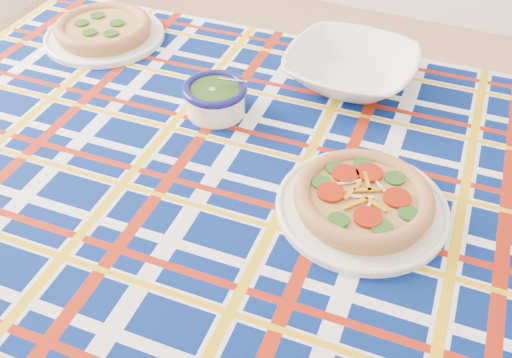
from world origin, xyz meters
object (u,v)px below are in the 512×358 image
at_px(main_focaccia_plate, 363,198).
at_px(serving_bowl, 351,68).
at_px(dining_table, 261,197).
at_px(pesto_bowl, 215,96).

height_order(main_focaccia_plate, serving_bowl, serving_bowl).
bearing_deg(main_focaccia_plate, dining_table, 169.98).
distance_m(pesto_bowl, serving_bowl, 0.33).
distance_m(main_focaccia_plate, pesto_bowl, 0.41).
bearing_deg(pesto_bowl, main_focaccia_plate, -23.78).
bearing_deg(pesto_bowl, dining_table, -38.00).
bearing_deg(dining_table, pesto_bowl, 139.53).
bearing_deg(main_focaccia_plate, pesto_bowl, 156.22).
relative_size(dining_table, main_focaccia_plate, 5.38).
relative_size(dining_table, serving_bowl, 5.74).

